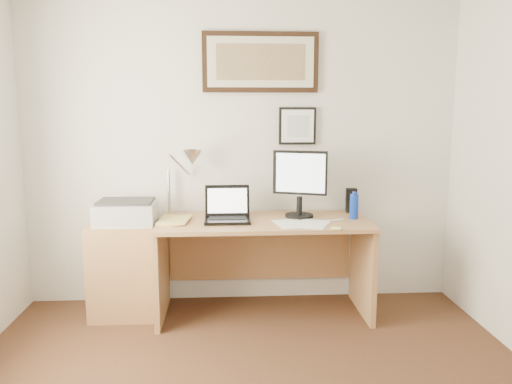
{
  "coord_description": "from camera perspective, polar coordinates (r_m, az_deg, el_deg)",
  "views": [
    {
      "loc": [
        -0.13,
        -2.06,
        1.58
      ],
      "look_at": [
        0.08,
        1.43,
        1.0
      ],
      "focal_mm": 35.0,
      "sensor_mm": 36.0,
      "label": 1
    }
  ],
  "objects": [
    {
      "name": "picture_large",
      "position": [
        4.06,
        0.52,
        14.62
      ],
      "size": [
        0.92,
        0.04,
        0.47
      ],
      "color": "black",
      "rests_on": "wall_back"
    },
    {
      "name": "wall_back",
      "position": [
        4.08,
        -1.63,
        4.75
      ],
      "size": [
        3.5,
        0.02,
        2.5
      ],
      "primitive_type": "cube",
      "color": "silver",
      "rests_on": "ground"
    },
    {
      "name": "bottle_cap",
      "position": [
        3.88,
        11.19,
        -0.14
      ],
      "size": [
        0.03,
        0.03,
        0.02
      ],
      "primitive_type": "cylinder",
      "color": "#0D2CAA",
      "rests_on": "water_bottle"
    },
    {
      "name": "book",
      "position": [
        3.81,
        -10.88,
        -3.18
      ],
      "size": [
        0.25,
        0.32,
        0.02
      ],
      "primitive_type": "imported",
      "rotation": [
        0.0,
        0.0,
        -0.11
      ],
      "color": "tan",
      "rests_on": "desk"
    },
    {
      "name": "water_bottle",
      "position": [
        3.9,
        11.14,
        -1.65
      ],
      "size": [
        0.07,
        0.07,
        0.19
      ],
      "primitive_type": "cylinder",
      "color": "#0D2CAA",
      "rests_on": "desk"
    },
    {
      "name": "picture_small",
      "position": [
        4.08,
        4.76,
        7.53
      ],
      "size": [
        0.3,
        0.03,
        0.3
      ],
      "color": "black",
      "rests_on": "wall_back"
    },
    {
      "name": "desk",
      "position": [
        3.94,
        0.75,
        -6.31
      ],
      "size": [
        1.6,
        0.7,
        0.75
      ],
      "color": "#9D6D42",
      "rests_on": "floor"
    },
    {
      "name": "paper_sheet_b",
      "position": [
        3.68,
        6.43,
        -3.67
      ],
      "size": [
        0.33,
        0.38,
        0.0
      ],
      "primitive_type": "cube",
      "rotation": [
        0.0,
        0.0,
        -0.41
      ],
      "color": "silver",
      "rests_on": "desk"
    },
    {
      "name": "lcd_monitor",
      "position": [
        3.87,
        5.04,
        1.33
      ],
      "size": [
        0.41,
        0.22,
        0.52
      ],
      "color": "black",
      "rests_on": "desk"
    },
    {
      "name": "speaker",
      "position": [
        4.15,
        10.83,
        -0.95
      ],
      "size": [
        0.1,
        0.09,
        0.19
      ],
      "primitive_type": "cube",
      "rotation": [
        0.0,
        0.0,
        -0.15
      ],
      "color": "black",
      "rests_on": "desk"
    },
    {
      "name": "laptop",
      "position": [
        3.77,
        -3.28,
        -2.43
      ],
      "size": [
        0.34,
        0.29,
        0.26
      ],
      "color": "black",
      "rests_on": "desk"
    },
    {
      "name": "sticky_pad",
      "position": [
        3.56,
        9.11,
        -4.11
      ],
      "size": [
        0.09,
        0.09,
        0.01
      ],
      "primitive_type": "cube",
      "rotation": [
        0.0,
        0.0,
        -0.39
      ],
      "color": "#E4E86E",
      "rests_on": "desk"
    },
    {
      "name": "paper_sheet_a",
      "position": [
        3.68,
        3.94,
        -3.64
      ],
      "size": [
        0.26,
        0.34,
        0.0
      ],
      "primitive_type": "cube",
      "rotation": [
        0.0,
        0.0,
        0.2
      ],
      "color": "silver",
      "rests_on": "desk"
    },
    {
      "name": "printer",
      "position": [
        3.88,
        -14.63,
        -2.23
      ],
      "size": [
        0.44,
        0.34,
        0.18
      ],
      "color": "#A8A8AB",
      "rests_on": "side_cabinet"
    },
    {
      "name": "side_cabinet",
      "position": [
        4.01,
        -14.81,
        -8.55
      ],
      "size": [
        0.5,
        0.4,
        0.73
      ],
      "primitive_type": "cube",
      "color": "#9D6D42",
      "rests_on": "floor"
    },
    {
      "name": "marker_pen",
      "position": [
        3.81,
        9.16,
        -3.2
      ],
      "size": [
        0.14,
        0.06,
        0.02
      ],
      "primitive_type": "cylinder",
      "rotation": [
        0.0,
        1.57,
        0.35
      ],
      "color": "silver",
      "rests_on": "desk"
    },
    {
      "name": "desk_lamp",
      "position": [
        3.9,
        -7.55,
        3.54
      ],
      "size": [
        0.29,
        0.27,
        0.53
      ],
      "color": "silver",
      "rests_on": "desk"
    }
  ]
}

